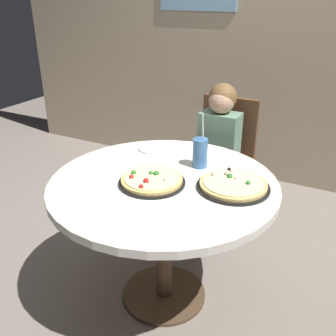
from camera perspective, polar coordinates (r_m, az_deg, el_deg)
name	(u,v)px	position (r m, az deg, el deg)	size (l,w,h in m)	color
ground_plane	(164,295)	(2.35, -0.59, -18.43)	(8.00, 8.00, 0.00)	slate
wall_with_window	(270,13)	(3.47, 15.03, 21.47)	(5.20, 0.14, 2.90)	tan
dining_table	(164,199)	(1.97, -0.68, -4.62)	(1.16, 1.16, 0.75)	silver
chair_wooden	(223,157)	(2.77, 8.30, 1.60)	(0.40, 0.40, 0.95)	brown
diner_child	(214,173)	(2.63, 6.85, -0.71)	(0.26, 0.41, 1.08)	#3F4766
pizza_veggie	(152,181)	(1.88, -2.45, -1.89)	(0.33, 0.33, 0.05)	black
pizza_cheese	(233,185)	(1.87, 9.72, -2.51)	(0.35, 0.35, 0.05)	black
soda_cup	(200,153)	(2.05, 4.82, 2.29)	(0.08, 0.08, 0.31)	#3F72B2
plate_small	(154,149)	(2.30, -2.16, 2.92)	(0.18, 0.18, 0.01)	white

